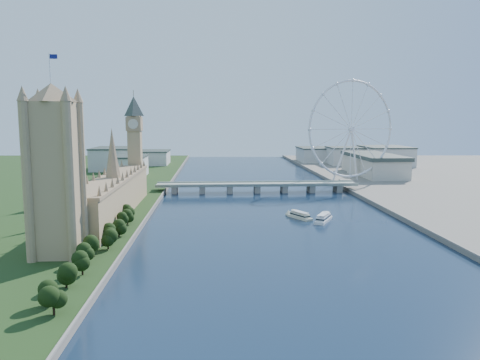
{
  "coord_description": "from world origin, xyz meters",
  "views": [
    {
      "loc": [
        -47.5,
        -206.92,
        79.52
      ],
      "look_at": [
        -23.82,
        210.0,
        25.36
      ],
      "focal_mm": 35.0,
      "sensor_mm": 36.0,
      "label": 1
    }
  ],
  "objects": [
    {
      "name": "ground",
      "position": [
        0.0,
        0.0,
        0.0
      ],
      "size": [
        2000.0,
        2000.0,
        0.0
      ],
      "primitive_type": "plane",
      "color": "#192E47",
      "rests_on": "ground"
    },
    {
      "name": "parliament_range",
      "position": [
        -128.0,
        170.0,
        18.48
      ],
      "size": [
        24.0,
        200.0,
        70.0
      ],
      "color": "tan",
      "rests_on": "ground"
    },
    {
      "name": "county_hall",
      "position": [
        175.0,
        430.0,
        0.0
      ],
      "size": [
        54.0,
        144.0,
        35.0
      ],
      "primitive_type": null,
      "color": "beige",
      "rests_on": "ground"
    },
    {
      "name": "victoria_tower",
      "position": [
        -135.0,
        55.0,
        54.49
      ],
      "size": [
        28.16,
        28.16,
        112.0
      ],
      "color": "tan",
      "rests_on": "ground"
    },
    {
      "name": "london_eye",
      "position": [
        119.98,
        355.08,
        67.52
      ],
      "size": [
        113.6,
        39.12,
        124.3
      ],
      "color": "silver",
      "rests_on": "ground"
    },
    {
      "name": "big_ben",
      "position": [
        -128.0,
        278.0,
        66.57
      ],
      "size": [
        20.02,
        20.02,
        110.0
      ],
      "color": "tan",
      "rests_on": "ground"
    },
    {
      "name": "westminster_bridge",
      "position": [
        0.0,
        300.0,
        6.63
      ],
      "size": [
        220.0,
        22.0,
        9.5
      ],
      "color": "gray",
      "rests_on": "ground"
    },
    {
      "name": "city_skyline",
      "position": [
        39.22,
        560.08,
        16.96
      ],
      "size": [
        505.0,
        280.0,
        32.0
      ],
      "color": "beige",
      "rests_on": "ground"
    },
    {
      "name": "tree_row",
      "position": [
        -113.0,
        58.0,
        9.08
      ],
      "size": [
        8.28,
        184.28,
        20.43
      ],
      "color": "black",
      "rests_on": "ground"
    },
    {
      "name": "tour_boat_near",
      "position": [
        21.8,
        160.41,
        0.0
      ],
      "size": [
        19.44,
        28.0,
        6.16
      ],
      "primitive_type": null,
      "rotation": [
        0.0,
        0.0,
        0.49
      ],
      "color": "beige",
      "rests_on": "ground"
    },
    {
      "name": "tour_boat_far",
      "position": [
        38.14,
        147.76,
        0.0
      ],
      "size": [
        21.16,
        30.68,
        6.76
      ],
      "primitive_type": null,
      "rotation": [
        0.0,
        0.0,
        -0.48
      ],
      "color": "silver",
      "rests_on": "ground"
    }
  ]
}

